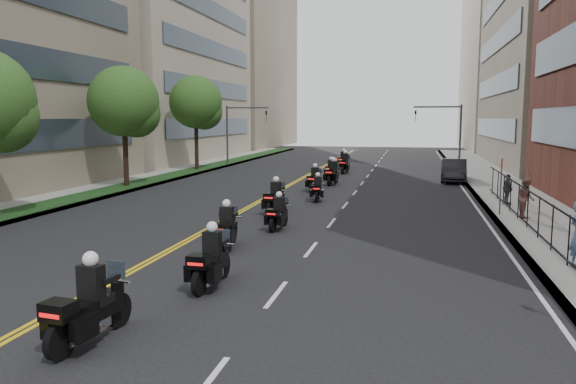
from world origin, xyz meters
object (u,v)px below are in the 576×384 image
Objects in this scene: motorcycle_4 at (275,199)px; motorcycle_5 at (317,190)px; motorcycle_0 at (87,308)px; motorcycle_7 at (333,174)px; pedestrian_c at (508,189)px; parked_sedan at (454,170)px; pedestrian_b at (526,198)px; motorcycle_8 at (331,170)px; motorcycle_1 at (210,262)px; motorcycle_2 at (226,230)px; motorcycle_10 at (343,161)px; motorcycle_6 at (315,180)px; motorcycle_3 at (278,215)px; motorcycle_9 at (345,164)px.

motorcycle_4 reaches higher than motorcycle_5.
motorcycle_0 is 27.63m from motorcycle_7.
pedestrian_c is (9.65, -0.09, 0.30)m from motorcycle_5.
parked_sedan is 2.80× the size of pedestrian_b.
pedestrian_b is at bearing -53.55° from motorcycle_8.
motorcycle_4 is at bearing -89.46° from motorcycle_8.
motorcycle_8 is (-0.76, 27.63, -0.06)m from motorcycle_1.
motorcycle_0 is 15.70m from motorcycle_4.
pedestrian_c is (10.93, 4.30, 0.22)m from motorcycle_4.
motorcycle_2 is 15.94m from pedestrian_c.
motorcycle_2 is (-1.03, 4.27, -0.02)m from motorcycle_1.
motorcycle_8 is (-0.72, 4.09, -0.10)m from motorcycle_7.
motorcycle_4 is (-0.07, 7.36, 0.02)m from motorcycle_2.
motorcycle_10 is at bearing 100.18° from motorcycle_7.
motorcycle_6 reaches higher than pedestrian_c.
motorcycle_3 is (0.98, 12.03, -0.13)m from motorcycle_0.
motorcycle_3 is at bearing -83.51° from motorcycle_7.
motorcycle_8 is 15.79m from pedestrian_c.
motorcycle_1 is 20.03m from motorcycle_6.
motorcycle_4 is 24.00m from motorcycle_10.
motorcycle_4 is 1.13× the size of motorcycle_5.
pedestrian_c reaches higher than motorcycle_3.
pedestrian_c reaches higher than parked_sedan.
parked_sedan is 11.44m from pedestrian_c.
motorcycle_4 is at bearing 87.54° from motorcycle_2.
motorcycle_1 reaches higher than motorcycle_4.
motorcycle_4 is (-1.02, 3.67, 0.08)m from motorcycle_3.
motorcycle_0 is 22.77m from pedestrian_c.
motorcycle_10 reaches higher than pedestrian_c.
motorcycle_3 is 15.59m from motorcycle_7.
motorcycle_7 reaches higher than motorcycle_10.
parked_sedan is 15.22m from pedestrian_b.
pedestrian_b reaches higher than motorcycle_1.
motorcycle_3 is 1.36× the size of pedestrian_c.
motorcycle_5 reaches higher than motorcycle_3.
motorcycle_8 is at bearing 93.94° from motorcycle_1.
motorcycle_8 is at bearing 89.56° from motorcycle_5.
motorcycle_2 is at bearing -83.57° from motorcycle_10.
motorcycle_2 is at bearing 96.65° from motorcycle_0.
motorcycle_0 is 20.13m from motorcycle_5.
parked_sedan is at bearing 31.17° from motorcycle_7.
motorcycle_2 reaches higher than parked_sedan.
motorcycle_0 is 1.20× the size of motorcycle_5.
motorcycle_1 is at bearing -102.60° from parked_sedan.
motorcycle_2 is at bearing 105.88° from motorcycle_1.
motorcycle_9 is 18.57m from pedestrian_c.
motorcycle_10 is 22.38m from pedestrian_c.
motorcycle_3 is 8.07m from motorcycle_5.
motorcycle_4 reaches higher than motorcycle_8.
motorcycle_8 is at bearing 24.82° from pedestrian_c.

